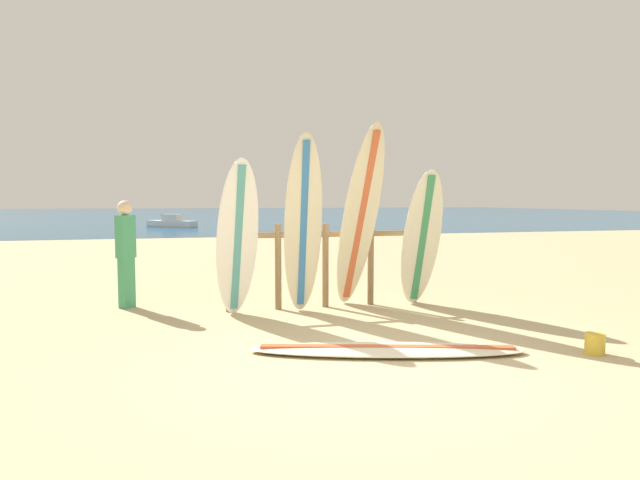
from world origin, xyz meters
The scene contains 11 objects.
ground_plane centered at (0.00, 0.00, 0.00)m, with size 120.00×120.00×0.00m, color tan.
ocean_water centered at (0.00, 58.00, 0.00)m, with size 120.00×80.00×0.01m, color navy.
surfboard_rack centered at (0.35, 2.87, 0.71)m, with size 2.82×0.09×1.19m.
surfboard_leaning_far_left centered at (-0.93, 2.45, 1.02)m, with size 0.61×0.70×2.04m.
surfboard_leaning_left centered at (-0.07, 2.45, 1.19)m, with size 0.54×0.64×2.37m.
surfboard_leaning_center_left centered at (0.77, 2.61, 1.27)m, with size 0.68×1.09×2.53m.
surfboard_leaning_center centered at (1.66, 2.51, 0.97)m, with size 0.57×0.65×1.94m.
surfboard_lying_on_sand centered at (0.32, 0.44, 0.04)m, with size 2.78×1.28×0.08m.
beachgoer_standing centered at (-2.37, 3.53, 0.83)m, with size 0.28×0.28×1.51m.
small_boat_offshore centered at (-1.87, 27.29, 0.26)m, with size 2.81×2.58×0.71m.
sand_bucket centered at (2.28, -0.12, 0.10)m, with size 0.19×0.19×0.21m, color gold.
Camera 1 is at (-1.69, -4.54, 1.52)m, focal length 30.73 mm.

